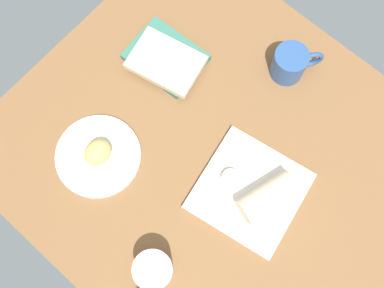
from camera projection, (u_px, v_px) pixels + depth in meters
dining_table at (227, 167)px, 118.40cm from camera, size 110.00×90.00×4.00cm
round_plate at (98, 156)px, 116.35cm from camera, size 21.01×21.01×1.40cm
scone_pastry at (98, 152)px, 113.32cm from camera, size 6.37×7.34×4.98cm
square_plate at (249, 191)px, 113.87cm from camera, size 27.36×27.36×1.60cm
sauce_cup at (231, 178)px, 112.77cm from camera, size 4.47×4.47×2.05cm
breakfast_wrap at (268, 197)px, 109.34cm from camera, size 10.39×15.19×6.59cm
book_stack at (166, 59)px, 122.05cm from camera, size 21.48×17.41×4.20cm
coffee_mug at (291, 63)px, 119.01cm from camera, size 10.30×11.77×8.81cm
second_mug at (153, 272)px, 105.27cm from camera, size 8.77×13.11×8.60cm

